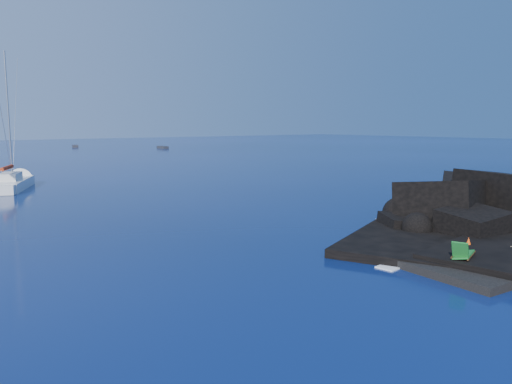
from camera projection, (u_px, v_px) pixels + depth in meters
ground at (441, 284)px, 20.33m from camera, size 400.00×400.00×0.00m
beach at (484, 262)px, 23.49m from camera, size 9.08×6.86×0.70m
surf_foam at (409, 243)px, 27.29m from camera, size 10.00×8.00×0.06m
sailboat at (12, 189)px, 49.65m from camera, size 7.92×12.89×13.57m
deck_chair at (464, 249)px, 22.00m from camera, size 1.99×1.34×1.26m
towel at (507, 253)px, 23.63m from camera, size 2.22×1.14×0.06m
sunbather at (507, 250)px, 23.61m from camera, size 1.84×0.54×0.24m
marker_cone at (468, 244)px, 24.35m from camera, size 0.54×0.54×0.63m
distant_boat_a at (75, 147)px, 135.94m from camera, size 2.61×4.80×0.61m
distant_boat_b at (163, 148)px, 129.75m from camera, size 1.79×4.67×0.61m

